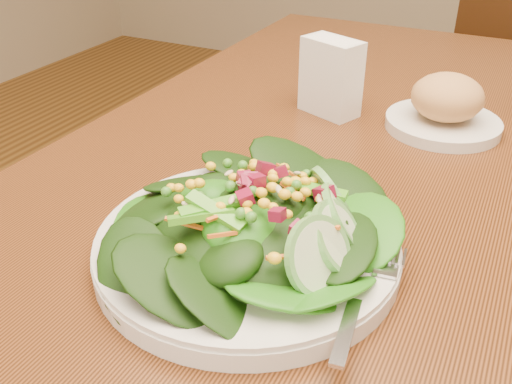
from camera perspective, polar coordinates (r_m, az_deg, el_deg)
dining_table at (r=0.82m, az=12.58°, el=-3.67°), size 0.90×1.40×0.75m
salad_plate at (r=0.56m, az=0.04°, el=-4.06°), size 0.31×0.31×0.09m
bread_plate at (r=0.89m, az=18.42°, el=8.03°), size 0.17×0.17×0.08m
napkin_holder at (r=0.90m, az=7.51°, el=11.52°), size 0.10×0.08×0.12m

